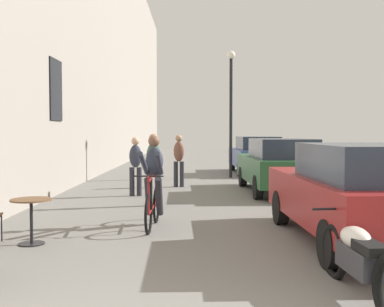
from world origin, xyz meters
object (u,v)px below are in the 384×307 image
object	(u,v)px
pedestrian_mid	(136,163)
pedestrian_far	(179,158)
cafe_table_mid	(32,211)
parked_motorcycle	(360,260)
pedestrian_near	(154,165)
street_lamp	(231,97)
parked_car_third	(256,154)
parked_car_nearest	(357,192)
parked_car_second	(279,165)
cyclist_on_bicycle	(154,183)

from	to	relation	value
pedestrian_mid	pedestrian_far	distance (m)	2.43
cafe_table_mid	parked_motorcycle	size ratio (longest dim) A/B	0.34
pedestrian_near	street_lamp	xyz separation A→B (m)	(2.43, 7.00, 2.13)
cafe_table_mid	parked_car_third	xyz separation A→B (m)	(5.26, 12.66, 0.30)
pedestrian_near	parked_motorcycle	xyz separation A→B (m)	(2.71, -6.26, -0.57)
parked_car_nearest	pedestrian_mid	bearing A→B (deg)	126.71
parked_car_nearest	parked_car_second	xyz separation A→B (m)	(-0.06, 6.26, -0.00)
cafe_table_mid	street_lamp	distance (m)	11.89
street_lamp	pedestrian_far	bearing A→B (deg)	-121.80
pedestrian_mid	parked_car_third	world-z (taller)	pedestrian_mid
street_lamp	parked_car_third	xyz separation A→B (m)	(1.22, 1.79, -2.29)
cafe_table_mid	parked_car_second	size ratio (longest dim) A/B	0.16
street_lamp	cyclist_on_bicycle	bearing A→B (deg)	-103.29
cafe_table_mid	parked_motorcycle	distance (m)	4.94
street_lamp	parked_car_third	bearing A→B (deg)	55.61
street_lamp	parked_car_second	xyz separation A→B (m)	(1.03, -4.58, -2.29)
pedestrian_far	street_lamp	world-z (taller)	street_lamp
pedestrian_mid	cyclist_on_bicycle	bearing A→B (deg)	-78.66
parked_car_third	parked_motorcycle	size ratio (longest dim) A/B	2.09
parked_car_second	parked_car_third	world-z (taller)	same
cyclist_on_bicycle	parked_car_nearest	bearing A→B (deg)	-22.72
street_lamp	parked_motorcycle	xyz separation A→B (m)	(0.29, -13.26, -2.70)
pedestrian_near	pedestrian_mid	xyz separation A→B (m)	(-0.64, 1.74, -0.06)
cyclist_on_bicycle	parked_car_second	bearing A→B (deg)	56.20
street_lamp	parked_car_nearest	world-z (taller)	street_lamp
parked_car_third	pedestrian_near	bearing A→B (deg)	-112.57
cyclist_on_bicycle	parked_car_third	bearing A→B (deg)	72.90
pedestrian_mid	parked_car_second	world-z (taller)	pedestrian_mid
cafe_table_mid	parked_motorcycle	bearing A→B (deg)	-28.83
parked_car_nearest	parked_motorcycle	world-z (taller)	parked_car_nearest
cafe_table_mid	parked_car_second	bearing A→B (deg)	51.17
pedestrian_mid	pedestrian_far	xyz separation A→B (m)	(1.14, 2.14, 0.03)
parked_motorcycle	cafe_table_mid	bearing A→B (deg)	151.17
parked_car_third	parked_motorcycle	bearing A→B (deg)	-93.57
cafe_table_mid	parked_car_second	distance (m)	8.08
pedestrian_near	street_lamp	size ratio (longest dim) A/B	0.35
cafe_table_mid	parked_car_third	size ratio (longest dim) A/B	0.16
parked_car_second	pedestrian_near	bearing A→B (deg)	-145.03
pedestrian_mid	pedestrian_far	bearing A→B (deg)	61.98
parked_motorcycle	parked_car_third	bearing A→B (deg)	86.43
pedestrian_near	pedestrian_far	world-z (taller)	pedestrian_near
parked_car_nearest	parked_car_second	world-z (taller)	parked_car_nearest
cafe_table_mid	pedestrian_mid	bearing A→B (deg)	80.23
pedestrian_far	parked_car_second	size ratio (longest dim) A/B	0.37
pedestrian_far	street_lamp	size ratio (longest dim) A/B	0.34
cyclist_on_bicycle	parked_car_nearest	world-z (taller)	cyclist_on_bicycle
street_lamp	parked_car_nearest	distance (m)	11.13
pedestrian_mid	street_lamp	bearing A→B (deg)	59.70
pedestrian_near	street_lamp	bearing A→B (deg)	70.86
pedestrian_far	parked_car_second	xyz separation A→B (m)	(2.96, -1.46, -0.13)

